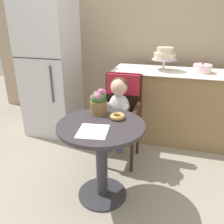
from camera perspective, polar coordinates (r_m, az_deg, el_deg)
The scene contains 12 objects.
ground_plane at distance 2.32m, azimuth -2.32°, elevation -19.18°, with size 8.00×8.00×0.00m, color gray.
back_wall at distance 3.54m, azimuth 7.06°, elevation 19.31°, with size 4.80×0.10×2.70m, color tan.
cafe_table at distance 2.01m, azimuth -2.55°, elevation -8.33°, with size 0.72×0.72×0.72m.
wicker_chair at distance 2.56m, azimuth 2.33°, elevation 1.92°, with size 0.42×0.45×0.95m.
seated_child at distance 2.40m, azimuth 1.48°, elevation 1.51°, with size 0.27×0.32×0.73m.
paper_napkin at distance 1.80m, azimuth -4.62°, elevation -4.64°, with size 0.22×0.25×0.00m, color white.
donut_front at distance 2.00m, azimuth 1.33°, elevation -1.03°, with size 0.13×0.13×0.04m.
flower_vase at distance 2.07m, azimuth -3.30°, elevation 2.47°, with size 0.15×0.15×0.23m.
display_counter at distance 3.13m, azimuth 14.63°, elevation 1.51°, with size 1.56×0.62×0.90m.
tiered_cake_stand at distance 2.98m, azimuth 12.53°, elevation 13.21°, with size 0.30×0.30×0.28m.
round_layer_cake at distance 3.01m, azimuth 20.91°, elevation 9.75°, with size 0.21×0.21×0.12m.
refrigerator at distance 3.25m, azimuth -14.53°, elevation 9.56°, with size 0.64×0.63×1.70m.
Camera 1 is at (0.55, -1.64, 1.54)m, focal length 37.97 mm.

